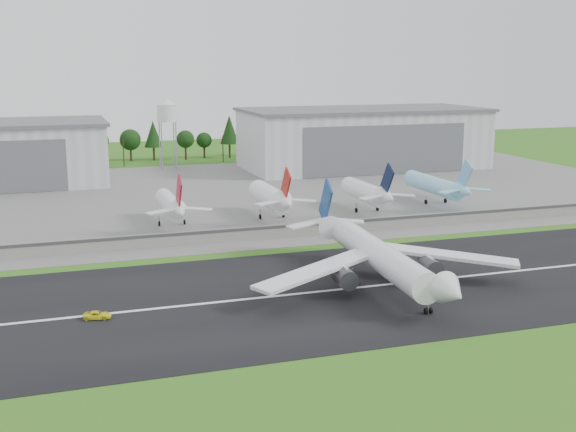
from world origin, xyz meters
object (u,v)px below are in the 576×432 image
object	(u,v)px
ground_vehicle	(97,315)
parked_jet_navy	(369,193)
main_airliner	(381,263)
parked_jet_red_b	(273,198)
parked_jet_red_a	(172,206)
parked_jet_skyblue	(439,186)

from	to	relation	value
ground_vehicle	parked_jet_navy	size ratio (longest dim) A/B	0.15
main_airliner	parked_jet_red_b	bearing A→B (deg)	-84.60
parked_jet_red_a	parked_jet_navy	bearing A→B (deg)	0.05
ground_vehicle	parked_jet_red_a	distance (m)	73.07
parked_jet_navy	parked_jet_red_a	bearing A→B (deg)	-179.95
parked_jet_red_a	parked_jet_navy	world-z (taller)	parked_jet_navy
parked_jet_red_a	parked_jet_navy	size ratio (longest dim) A/B	1.00
main_airliner	parked_jet_navy	size ratio (longest dim) A/B	1.89
parked_jet_red_b	parked_jet_navy	bearing A→B (deg)	-0.06
parked_jet_skyblue	main_airliner	bearing A→B (deg)	-127.04
parked_jet_skyblue	parked_jet_red_a	bearing A→B (deg)	-176.62
main_airliner	parked_jet_red_a	distance (m)	73.72
parked_jet_red_a	parked_jet_navy	distance (m)	58.92
main_airliner	parked_jet_red_a	xyz separation A→B (m)	(-30.86, 66.95, 1.00)
parked_jet_red_b	parked_jet_navy	distance (m)	30.02
parked_jet_red_b	parked_jet_red_a	bearing A→B (deg)	-179.84
ground_vehicle	parked_jet_red_a	xyz separation A→B (m)	(24.62, 68.61, 5.12)
ground_vehicle	parked_jet_red_a	size ratio (longest dim) A/B	0.15
main_airliner	ground_vehicle	distance (m)	55.66
main_airliner	parked_jet_red_b	size ratio (longest dim) A/B	1.89
parked_jet_red_a	parked_jet_skyblue	xyz separation A→B (m)	(85.19, 5.03, 0.11)
ground_vehicle	parked_jet_red_b	world-z (taller)	parked_jet_red_b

